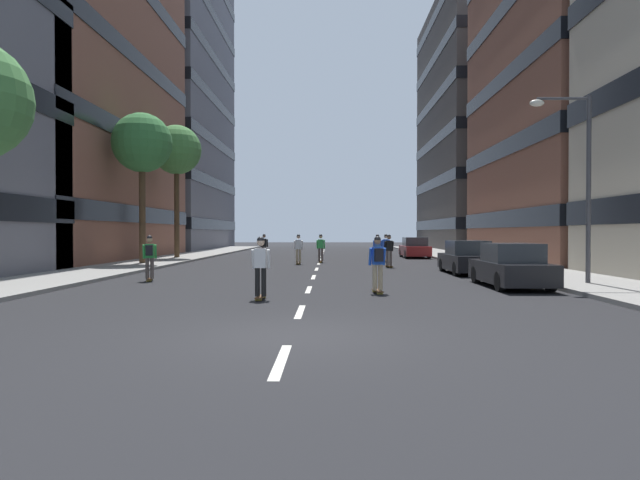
% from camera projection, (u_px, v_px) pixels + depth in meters
% --- Properties ---
extents(ground_plane, '(138.48, 138.48, 0.00)m').
position_uv_depth(ground_plane, '(319.00, 263.00, 33.12)').
color(ground_plane, black).
extents(sidewalk_left, '(3.89, 63.47, 0.14)m').
position_uv_depth(sidewalk_left, '(168.00, 260.00, 36.21)').
color(sidewalk_left, gray).
rests_on(sidewalk_left, ground_plane).
extents(sidewalk_right, '(3.89, 63.47, 0.14)m').
position_uv_depth(sidewalk_right, '(473.00, 260.00, 35.80)').
color(sidewalk_right, gray).
rests_on(sidewalk_right, ground_plane).
extents(lane_markings, '(0.16, 52.20, 0.01)m').
position_uv_depth(lane_markings, '(319.00, 263.00, 33.04)').
color(lane_markings, silver).
rests_on(lane_markings, ground_plane).
extents(building_left_far, '(12.37, 22.61, 36.42)m').
position_uv_depth(building_left_far, '(162.00, 85.00, 60.94)').
color(building_left_far, slate).
rests_on(building_left_far, ground_plane).
extents(building_right_mid, '(12.37, 18.56, 22.94)m').
position_uv_depth(building_right_mid, '(596.00, 85.00, 35.85)').
color(building_right_mid, brown).
rests_on(building_right_mid, ground_plane).
extents(building_right_far, '(12.37, 22.71, 27.19)m').
position_uv_depth(building_right_far, '(489.00, 125.00, 60.28)').
color(building_right_far, '#4C4744').
rests_on(building_right_far, ground_plane).
extents(parked_car_near, '(1.82, 4.40, 1.52)m').
position_uv_depth(parked_car_near, '(415.00, 248.00, 40.47)').
color(parked_car_near, maroon).
rests_on(parked_car_near, ground_plane).
extents(parked_car_mid, '(1.82, 4.40, 1.52)m').
position_uv_depth(parked_car_mid, '(467.00, 258.00, 24.91)').
color(parked_car_mid, black).
rests_on(parked_car_mid, ground_plane).
extents(parked_car_far, '(1.82, 4.40, 1.52)m').
position_uv_depth(parked_car_far, '(511.00, 267.00, 18.81)').
color(parked_car_far, black).
rests_on(parked_car_far, ground_plane).
extents(street_tree_near, '(3.43, 3.43, 9.25)m').
position_uv_depth(street_tree_near, '(177.00, 151.00, 38.24)').
color(street_tree_near, '#4C3823').
rests_on(street_tree_near, sidewalk_left).
extents(street_tree_far, '(3.39, 3.39, 8.57)m').
position_uv_depth(street_tree_far, '(142.00, 144.00, 31.25)').
color(street_tree_far, '#4C3823').
rests_on(street_tree_far, sidewalk_left).
extents(streetlamp_right, '(2.13, 0.30, 6.50)m').
position_uv_depth(streetlamp_right, '(578.00, 168.00, 18.98)').
color(streetlamp_right, '#3F3F44').
rests_on(streetlamp_right, sidewalk_right).
extents(skater_0, '(0.54, 0.91, 1.78)m').
position_uv_depth(skater_0, '(261.00, 265.00, 15.39)').
color(skater_0, brown).
rests_on(skater_0, ground_plane).
extents(skater_1, '(0.54, 0.91, 1.78)m').
position_uv_depth(skater_1, '(264.00, 245.00, 37.91)').
color(skater_1, brown).
rests_on(skater_1, ground_plane).
extents(skater_2, '(0.56, 0.92, 1.78)m').
position_uv_depth(skater_2, '(389.00, 249.00, 29.40)').
color(skater_2, brown).
rests_on(skater_2, ground_plane).
extents(skater_3, '(0.54, 0.91, 1.78)m').
position_uv_depth(skater_3, '(386.00, 246.00, 35.02)').
color(skater_3, brown).
rests_on(skater_3, ground_plane).
extents(skater_4, '(0.55, 0.92, 1.78)m').
position_uv_depth(skater_4, '(378.00, 247.00, 32.53)').
color(skater_4, brown).
rests_on(skater_4, ground_plane).
extents(skater_5, '(0.54, 0.91, 1.78)m').
position_uv_depth(skater_5, '(298.00, 248.00, 32.22)').
color(skater_5, brown).
rests_on(skater_5, ground_plane).
extents(skater_6, '(0.57, 0.92, 1.78)m').
position_uv_depth(skater_6, '(150.00, 255.00, 21.21)').
color(skater_6, brown).
rests_on(skater_6, ground_plane).
extents(skater_7, '(0.56, 0.92, 1.78)m').
position_uv_depth(skater_7, '(378.00, 261.00, 16.96)').
color(skater_7, brown).
rests_on(skater_7, ground_plane).
extents(skater_8, '(0.54, 0.91, 1.78)m').
position_uv_depth(skater_8, '(321.00, 247.00, 34.11)').
color(skater_8, brown).
rests_on(skater_8, ground_plane).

